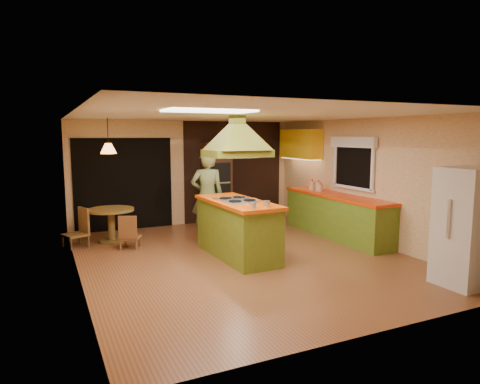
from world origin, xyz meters
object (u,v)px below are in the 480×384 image
kitchen_island (237,228)px  dining_table (111,219)px  man (207,196)px  refrigerator (466,227)px  wall_oven (216,184)px  canister_large (312,186)px

kitchen_island → dining_table: size_ratio=2.26×
man → kitchen_island: bearing=108.4°
refrigerator → dining_table: 6.38m
wall_oven → canister_large: bearing=-38.4°
refrigerator → wall_oven: size_ratio=0.87×
man → refrigerator: bearing=136.8°
kitchen_island → canister_large: size_ratio=10.41×
wall_oven → canister_large: wall_oven is taller
dining_table → refrigerator: bearing=-48.3°
man → dining_table: bearing=-3.6°
kitchen_island → canister_large: canister_large is taller
wall_oven → dining_table: wall_oven is taller
wall_oven → man: bearing=-115.6°
kitchen_island → wall_oven: size_ratio=1.05×
refrigerator → canister_large: size_ratio=8.61×
kitchen_island → dining_table: kitchen_island is taller
wall_oven → dining_table: bearing=-160.6°
refrigerator → canister_large: bearing=87.4°
kitchen_island → wall_oven: bearing=73.7°
wall_oven → canister_large: 2.33m
wall_oven → kitchen_island: bearing=-101.9°
kitchen_island → refrigerator: bearing=-50.9°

